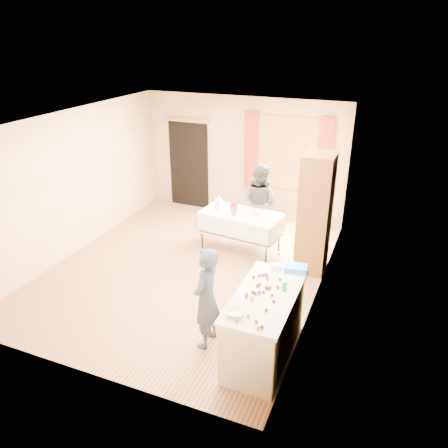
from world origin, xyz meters
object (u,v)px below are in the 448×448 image
at_px(chair, 257,214).
at_px(woman, 260,202).
at_px(girl, 206,298).
at_px(party_table, 241,228).
at_px(cabinet, 315,214).
at_px(counter, 264,325).

bearing_deg(chair, woman, -67.49).
bearing_deg(girl, chair, -170.11).
xyz_separation_m(party_table, girl, (0.53, -2.72, 0.26)).
relative_size(cabinet, woman, 1.35).
bearing_deg(counter, party_table, 116.02).
distance_m(counter, woman, 3.47).
relative_size(counter, girl, 1.08).
distance_m(cabinet, counter, 2.51).
bearing_deg(cabinet, counter, -92.35).
bearing_deg(cabinet, party_table, 171.30).
height_order(chair, woman, woman).
xyz_separation_m(counter, party_table, (-1.29, 2.65, -0.01)).
relative_size(counter, party_table, 0.97).
bearing_deg(counter, girl, -174.97).
xyz_separation_m(cabinet, girl, (-0.86, -2.51, -0.33)).
bearing_deg(counter, chair, 109.45).
bearing_deg(party_table, chair, 98.42).
bearing_deg(girl, counter, 96.51).
relative_size(cabinet, girl, 1.46).
height_order(cabinet, chair, cabinet).
bearing_deg(chair, girl, -81.24).
height_order(party_table, girl, girl).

